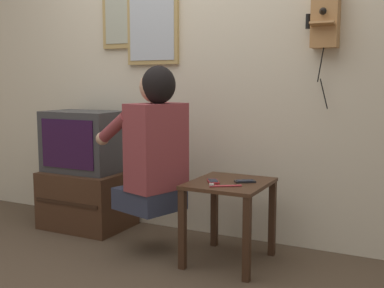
{
  "coord_description": "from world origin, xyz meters",
  "views": [
    {
      "loc": [
        1.56,
        -1.9,
        1.11
      ],
      "look_at": [
        0.24,
        0.7,
        0.73
      ],
      "focal_mm": 45.0,
      "sensor_mm": 36.0,
      "label": 1
    }
  ],
  "objects_px": {
    "person": "(154,143)",
    "wall_mirror": "(152,23)",
    "framed_picture": "(127,13)",
    "cell_phone_spare": "(245,181)",
    "cell_phone_held": "(213,181)",
    "wall_phone_antique": "(325,16)",
    "television": "(83,141)",
    "toothbrush": "(223,186)"
  },
  "relations": [
    {
      "from": "wall_mirror",
      "to": "toothbrush",
      "type": "relative_size",
      "value": 3.72
    },
    {
      "from": "person",
      "to": "framed_picture",
      "type": "distance_m",
      "value": 1.18
    },
    {
      "from": "wall_mirror",
      "to": "cell_phone_spare",
      "type": "bearing_deg",
      "value": -24.96
    },
    {
      "from": "person",
      "to": "television",
      "type": "distance_m",
      "value": 0.83
    },
    {
      "from": "television",
      "to": "wall_phone_antique",
      "type": "bearing_deg",
      "value": 7.08
    },
    {
      "from": "television",
      "to": "framed_picture",
      "type": "height_order",
      "value": "framed_picture"
    },
    {
      "from": "toothbrush",
      "to": "wall_mirror",
      "type": "bearing_deg",
      "value": 20.59
    },
    {
      "from": "cell_phone_held",
      "to": "cell_phone_spare",
      "type": "distance_m",
      "value": 0.19
    },
    {
      "from": "person",
      "to": "television",
      "type": "height_order",
      "value": "person"
    },
    {
      "from": "wall_phone_antique",
      "to": "television",
      "type": "bearing_deg",
      "value": -172.92
    },
    {
      "from": "cell_phone_held",
      "to": "toothbrush",
      "type": "bearing_deg",
      "value": -72.32
    },
    {
      "from": "television",
      "to": "wall_mirror",
      "type": "height_order",
      "value": "wall_mirror"
    },
    {
      "from": "framed_picture",
      "to": "person",
      "type": "bearing_deg",
      "value": -43.87
    },
    {
      "from": "television",
      "to": "wall_phone_antique",
      "type": "distance_m",
      "value": 1.93
    },
    {
      "from": "cell_phone_held",
      "to": "wall_phone_antique",
      "type": "bearing_deg",
      "value": 8.18
    },
    {
      "from": "person",
      "to": "wall_phone_antique",
      "type": "relative_size",
      "value": 1.17
    },
    {
      "from": "person",
      "to": "wall_mirror",
      "type": "bearing_deg",
      "value": 48.5
    },
    {
      "from": "framed_picture",
      "to": "cell_phone_spare",
      "type": "distance_m",
      "value": 1.63
    },
    {
      "from": "wall_phone_antique",
      "to": "wall_mirror",
      "type": "height_order",
      "value": "wall_mirror"
    },
    {
      "from": "wall_phone_antique",
      "to": "wall_mirror",
      "type": "relative_size",
      "value": 1.3
    },
    {
      "from": "television",
      "to": "cell_phone_held",
      "type": "height_order",
      "value": "television"
    },
    {
      "from": "wall_phone_antique",
      "to": "toothbrush",
      "type": "bearing_deg",
      "value": -128.19
    },
    {
      "from": "wall_phone_antique",
      "to": "wall_mirror",
      "type": "bearing_deg",
      "value": 178.14
    },
    {
      "from": "wall_mirror",
      "to": "cell_phone_held",
      "type": "distance_m",
      "value": 1.35
    },
    {
      "from": "person",
      "to": "cell_phone_spare",
      "type": "distance_m",
      "value": 0.62
    },
    {
      "from": "person",
      "to": "toothbrush",
      "type": "relative_size",
      "value": 5.62
    },
    {
      "from": "television",
      "to": "wall_mirror",
      "type": "bearing_deg",
      "value": 28.78
    },
    {
      "from": "cell_phone_held",
      "to": "cell_phone_spare",
      "type": "height_order",
      "value": "same"
    },
    {
      "from": "wall_phone_antique",
      "to": "framed_picture",
      "type": "relative_size",
      "value": 1.51
    },
    {
      "from": "person",
      "to": "television",
      "type": "bearing_deg",
      "value": 88.09
    },
    {
      "from": "wall_mirror",
      "to": "cell_phone_spare",
      "type": "distance_m",
      "value": 1.42
    },
    {
      "from": "television",
      "to": "framed_picture",
      "type": "distance_m",
      "value": 1.02
    },
    {
      "from": "cell_phone_held",
      "to": "person",
      "type": "bearing_deg",
      "value": 149.9
    },
    {
      "from": "television",
      "to": "wall_mirror",
      "type": "distance_m",
      "value": 1.03
    },
    {
      "from": "framed_picture",
      "to": "cell_phone_spare",
      "type": "height_order",
      "value": "framed_picture"
    },
    {
      "from": "cell_phone_spare",
      "to": "toothbrush",
      "type": "xyz_separation_m",
      "value": [
        -0.07,
        -0.17,
        0.0
      ]
    },
    {
      "from": "television",
      "to": "cell_phone_spare",
      "type": "bearing_deg",
      "value": -6.78
    },
    {
      "from": "television",
      "to": "cell_phone_spare",
      "type": "height_order",
      "value": "television"
    },
    {
      "from": "framed_picture",
      "to": "wall_mirror",
      "type": "distance_m",
      "value": 0.24
    },
    {
      "from": "television",
      "to": "wall_phone_antique",
      "type": "xyz_separation_m",
      "value": [
        1.73,
        0.21,
        0.84
      ]
    },
    {
      "from": "wall_mirror",
      "to": "framed_picture",
      "type": "bearing_deg",
      "value": 179.22
    },
    {
      "from": "person",
      "to": "television",
      "type": "xyz_separation_m",
      "value": [
        -0.79,
        0.27,
        -0.06
      ]
    }
  ]
}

